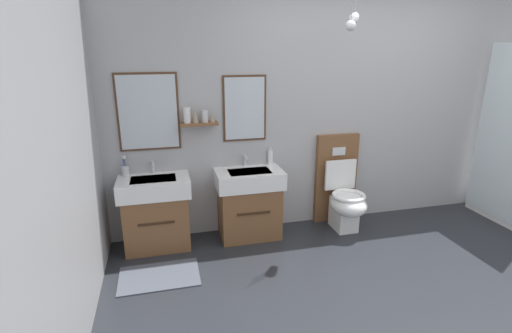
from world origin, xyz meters
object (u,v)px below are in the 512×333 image
at_px(soap_dispenser, 270,157).
at_px(vanity_sink_left, 156,211).
at_px(toothbrush_cup, 125,169).
at_px(vanity_sink_right, 249,202).
at_px(toilet, 342,194).

bearing_deg(soap_dispenser, vanity_sink_left, -172.90).
distance_m(vanity_sink_left, soap_dispenser, 1.28).
relative_size(vanity_sink_left, soap_dispenser, 3.88).
distance_m(vanity_sink_left, toothbrush_cup, 0.50).
height_order(vanity_sink_right, soap_dispenser, soap_dispenser).
bearing_deg(vanity_sink_right, toothbrush_cup, 173.33).
height_order(vanity_sink_left, toothbrush_cup, toothbrush_cup).
bearing_deg(toothbrush_cup, vanity_sink_right, -6.67).
bearing_deg(vanity_sink_right, soap_dispenser, 29.25).
xyz_separation_m(vanity_sink_left, soap_dispenser, (1.20, 0.15, 0.42)).
bearing_deg(toilet, vanity_sink_right, 178.79).
bearing_deg(vanity_sink_left, soap_dispenser, 7.10).
bearing_deg(toilet, vanity_sink_left, 179.36).
distance_m(vanity_sink_left, toilet, 1.97).
bearing_deg(toothbrush_cup, vanity_sink_left, -28.46).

